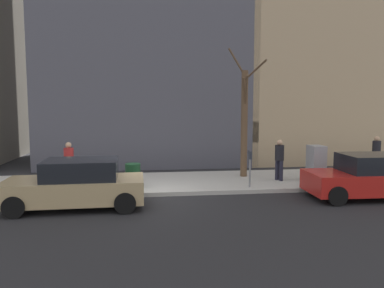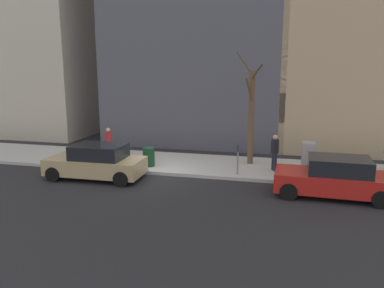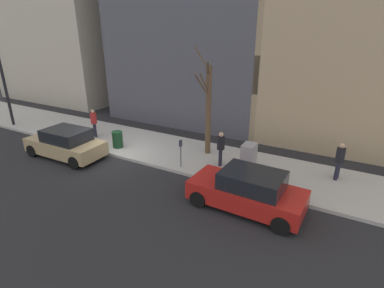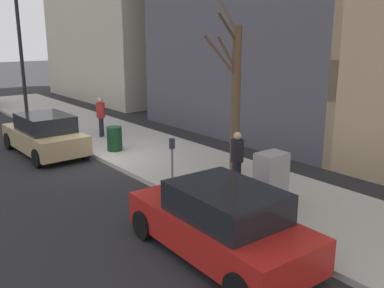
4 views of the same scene
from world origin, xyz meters
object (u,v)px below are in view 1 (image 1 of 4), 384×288
object	(u,v)px
parking_meter	(250,165)
bare_tree	(244,120)
parked_car_red	(371,177)
pedestrian_midblock	(279,157)
pedestrian_near_meter	(376,152)
pedestrian_far_corner	(69,161)
parked_car_tan	(77,185)
trash_bin	(133,176)
utility_box	(316,164)

from	to	relation	value
parking_meter	bare_tree	bearing A→B (deg)	-9.06
parked_car_red	pedestrian_midblock	distance (m)	3.51
parking_meter	pedestrian_near_meter	size ratio (longest dim) A/B	0.81
parked_car_red	pedestrian_far_corner	world-z (taller)	pedestrian_far_corner
parking_meter	pedestrian_near_meter	distance (m)	6.92
parked_car_tan	pedestrian_far_corner	size ratio (longest dim) A/B	2.55
parked_car_tan	pedestrian_near_meter	distance (m)	13.09
pedestrian_far_corner	trash_bin	bearing A→B (deg)	-159.64
trash_bin	pedestrian_midblock	world-z (taller)	pedestrian_midblock
parked_car_red	pedestrian_far_corner	xyz separation A→B (m)	(2.68, 10.52, 0.35)
parked_car_tan	bare_tree	size ratio (longest dim) A/B	0.79
trash_bin	pedestrian_near_meter	xyz separation A→B (m)	(1.82, -10.84, 0.49)
pedestrian_midblock	parked_car_tan	bearing A→B (deg)	88.60
trash_bin	parked_car_red	bearing A→B (deg)	-103.87
pedestrian_far_corner	utility_box	bearing A→B (deg)	-145.61
pedestrian_midblock	bare_tree	bearing A→B (deg)	28.80
utility_box	parked_car_tan	bearing A→B (deg)	105.08
pedestrian_midblock	pedestrian_far_corner	size ratio (longest dim) A/B	1.00
utility_box	bare_tree	size ratio (longest dim) A/B	0.27
bare_tree	pedestrian_far_corner	xyz separation A→B (m)	(-0.99, 7.05, -1.48)
parked_car_red	trash_bin	xyz separation A→B (m)	(2.00, 8.12, -0.14)
utility_box	pedestrian_near_meter	xyz separation A→B (m)	(1.42, -3.54, 0.24)
bare_tree	pedestrian_near_meter	distance (m)	6.37
trash_bin	bare_tree	bearing A→B (deg)	-70.31
parking_meter	utility_box	distance (m)	3.11
pedestrian_near_meter	pedestrian_midblock	distance (m)	5.13
parked_car_red	parking_meter	bearing A→B (deg)	69.66
bare_tree	pedestrian_near_meter	bearing A→B (deg)	-88.53
parked_car_tan	pedestrian_near_meter	xyz separation A→B (m)	(3.84, -12.51, 0.35)
parked_car_tan	pedestrian_midblock	xyz separation A→B (m)	(2.66, -7.51, 0.35)
parked_car_red	parking_meter	size ratio (longest dim) A/B	3.15
parked_car_red	pedestrian_near_meter	distance (m)	4.71
parked_car_red	bare_tree	world-z (taller)	bare_tree
parked_car_tan	pedestrian_near_meter	size ratio (longest dim) A/B	2.55
utility_box	pedestrian_near_meter	size ratio (longest dim) A/B	0.86
parked_car_tan	trash_bin	size ratio (longest dim) A/B	4.70
pedestrian_near_meter	pedestrian_far_corner	size ratio (longest dim) A/B	1.00
parked_car_red	pedestrian_far_corner	bearing A→B (deg)	77.58
bare_tree	trash_bin	size ratio (longest dim) A/B	5.98
parked_car_red	parked_car_tan	xyz separation A→B (m)	(-0.01, 9.78, 0.00)
parking_meter	pedestrian_far_corner	bearing A→B (deg)	80.51
parked_car_red	utility_box	bearing A→B (deg)	20.70
trash_bin	pedestrian_far_corner	xyz separation A→B (m)	(0.67, 2.40, 0.49)
pedestrian_far_corner	bare_tree	bearing A→B (deg)	-136.00
pedestrian_near_meter	pedestrian_far_corner	xyz separation A→B (m)	(-1.15, 13.24, 0.00)
pedestrian_far_corner	parked_car_tan	bearing A→B (deg)	141.34
parking_meter	pedestrian_far_corner	size ratio (longest dim) A/B	0.81
pedestrian_midblock	pedestrian_far_corner	world-z (taller)	same
parked_car_tan	parking_meter	bearing A→B (deg)	-76.42
parking_meter	utility_box	bearing A→B (deg)	-74.13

